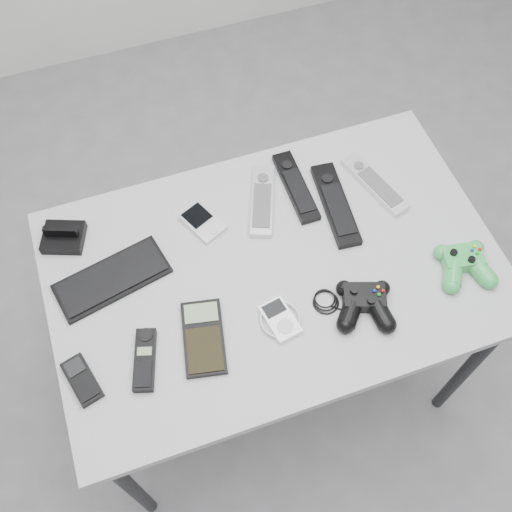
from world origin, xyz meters
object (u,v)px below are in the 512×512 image
object	(u,v)px
mobile_phone	(82,380)
calculator	(204,337)
desk	(274,278)
remote_black_b	(336,204)
controller_green	(464,263)
pda	(203,222)
remote_silver_a	(262,200)
remote_silver_b	(375,184)
controller_black	(365,303)
cordless_handset	(145,360)
mp3_player	(280,319)
pda_keyboard	(112,278)
remote_black_a	(296,186)

from	to	relation	value
mobile_phone	calculator	bearing A→B (deg)	-13.53
desk	mobile_phone	world-z (taller)	mobile_phone
remote_black_b	controller_green	world-z (taller)	controller_green
pda	remote_silver_a	world-z (taller)	remote_silver_a
remote_silver_b	controller_green	xyz separation A→B (m)	(0.09, -0.28, 0.01)
remote_black_b	controller_black	world-z (taller)	controller_black
cordless_handset	mp3_player	world-z (taller)	cordless_handset
remote_black_b	mp3_player	bearing A→B (deg)	-128.27
desk	controller_green	distance (m)	0.44
pda_keyboard	mp3_player	xyz separation A→B (m)	(0.33, -0.22, 0.00)
cordless_handset	mp3_player	bearing A→B (deg)	15.92
desk	cordless_handset	distance (m)	0.37
pda	remote_black_a	distance (m)	0.25
remote_black_a	controller_green	world-z (taller)	controller_green
cordless_handset	controller_green	size ratio (longest dim) A/B	1.01
remote_silver_a	mp3_player	size ratio (longest dim) A/B	2.13
desk	remote_silver_b	world-z (taller)	remote_silver_b
pda_keyboard	calculator	bearing A→B (deg)	-65.56
remote_black_b	controller_green	distance (m)	0.33
cordless_handset	remote_black_b	bearing A→B (deg)	40.84
pda	remote_black_a	bearing A→B (deg)	-18.95
remote_black_b	calculator	world-z (taller)	remote_black_b
cordless_handset	remote_black_a	bearing A→B (deg)	51.53
controller_green	remote_silver_a	bearing A→B (deg)	150.13
pda	controller_black	bearing A→B (deg)	-74.70
desk	remote_black_a	distance (m)	0.24
pda_keyboard	controller_black	size ratio (longest dim) A/B	1.16
remote_silver_b	remote_black_a	bearing A→B (deg)	146.96
remote_silver_a	controller_green	size ratio (longest dim) A/B	1.52
remote_silver_a	calculator	size ratio (longest dim) A/B	1.20
desk	remote_silver_b	distance (m)	0.35
desk	mp3_player	distance (m)	0.15
pda_keyboard	remote_silver_b	world-z (taller)	remote_silver_b
pda_keyboard	remote_silver_b	xyz separation A→B (m)	(0.68, 0.05, 0.00)
desk	pda_keyboard	distance (m)	0.38
mobile_phone	controller_green	size ratio (longest dim) A/B	0.80
remote_silver_a	desk	bearing A→B (deg)	-78.83
remote_black_a	remote_black_b	distance (m)	0.11
mobile_phone	controller_green	bearing A→B (deg)	-16.33
desk	calculator	size ratio (longest dim) A/B	6.03
pda	mp3_player	size ratio (longest dim) A/B	1.09
controller_green	cordless_handset	bearing A→B (deg)	-170.50
calculator	remote_black_b	bearing A→B (deg)	40.88
mobile_phone	calculator	xyz separation A→B (m)	(0.27, 0.01, -0.00)
pda	controller_black	xyz separation A→B (m)	(0.27, -0.33, 0.01)
desk	remote_silver_b	xyz separation A→B (m)	(0.31, 0.13, 0.07)
pda_keyboard	remote_black_a	world-z (taller)	remote_black_a
remote_black_a	remote_black_b	size ratio (longest dim) A/B	0.89
controller_black	controller_green	distance (m)	0.26
remote_silver_a	controller_green	world-z (taller)	controller_green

